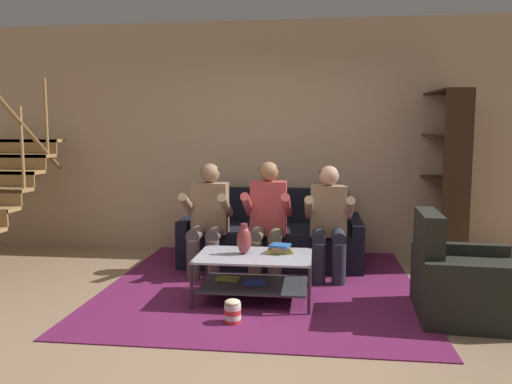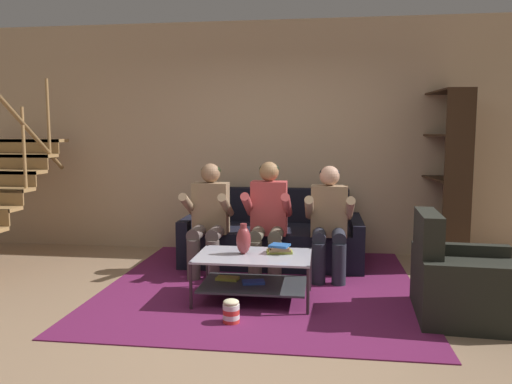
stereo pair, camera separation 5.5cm
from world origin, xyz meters
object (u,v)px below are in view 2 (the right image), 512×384
at_px(coffee_table, 253,270).
at_px(vase, 244,240).
at_px(book_stack, 280,249).
at_px(person_seated_middle, 268,215).
at_px(armchair, 463,284).
at_px(person_seated_right, 329,218).
at_px(couch, 273,239).
at_px(person_seated_left, 209,214).
at_px(popcorn_tub, 231,311).
at_px(bookshelf, 444,198).

xyz_separation_m(coffee_table, vase, (-0.09, 0.02, 0.27)).
xyz_separation_m(vase, book_stack, (0.32, 0.07, -0.09)).
xyz_separation_m(person_seated_middle, armchair, (1.72, -1.03, -0.37)).
relative_size(person_seated_middle, person_seated_right, 1.03).
relative_size(couch, vase, 7.34).
distance_m(person_seated_left, book_stack, 1.12).
height_order(couch, popcorn_tub, couch).
relative_size(person_seated_left, person_seated_middle, 0.98).
height_order(person_seated_right, coffee_table, person_seated_right).
bearing_deg(couch, coffee_table, -91.82).
distance_m(vase, popcorn_tub, 0.76).
bearing_deg(vase, person_seated_right, 46.12).
height_order(person_seated_middle, person_seated_right, person_seated_middle).
relative_size(vase, book_stack, 1.12).
distance_m(coffee_table, bookshelf, 2.68).
xyz_separation_m(book_stack, armchair, (1.54, -0.29, -0.18)).
distance_m(couch, armchair, 2.35).
bearing_deg(vase, bookshelf, 37.98).
distance_m(coffee_table, vase, 0.29).
distance_m(couch, book_stack, 1.34).
height_order(coffee_table, vase, vase).
height_order(person_seated_right, bookshelf, bookshelf).
distance_m(person_seated_middle, person_seated_right, 0.64).
distance_m(person_seated_left, popcorn_tub, 1.59).
relative_size(person_seated_right, book_stack, 4.71).
relative_size(person_seated_right, armchair, 1.27).
xyz_separation_m(person_seated_left, popcorn_tub, (0.50, -1.41, -0.54)).
xyz_separation_m(person_seated_right, vase, (-0.77, -0.81, -0.09)).
height_order(couch, book_stack, couch).
height_order(couch, person_seated_middle, person_seated_middle).
bearing_deg(coffee_table, couch, 88.18).
xyz_separation_m(couch, armchair, (1.72, -1.60, 0.01)).
distance_m(person_seated_middle, armchair, 2.04).
bearing_deg(armchair, vase, 173.30).
distance_m(person_seated_middle, bookshelf, 2.16).
xyz_separation_m(couch, book_stack, (0.19, -1.31, 0.19)).
bearing_deg(coffee_table, book_stack, 22.77).
relative_size(person_seated_left, person_seated_right, 1.01).
bearing_deg(armchair, popcorn_tub, -168.25).
bearing_deg(armchair, book_stack, 169.30).
height_order(person_seated_left, person_seated_middle, person_seated_middle).
bearing_deg(person_seated_middle, armchair, -30.80).
height_order(person_seated_left, book_stack, person_seated_left).
bearing_deg(book_stack, couch, 98.07).
bearing_deg(bookshelf, person_seated_right, -147.72).
distance_m(couch, vase, 1.42).
bearing_deg(armchair, coffee_table, 173.76).
xyz_separation_m(person_seated_left, coffee_table, (0.60, -0.83, -0.36)).
distance_m(coffee_table, book_stack, 0.31).
relative_size(person_seated_right, bookshelf, 0.59).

